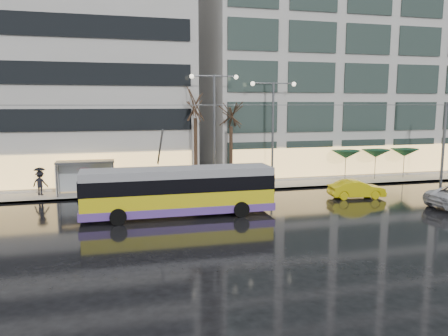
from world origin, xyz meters
name	(u,v)px	position (x,y,z in m)	size (l,w,h in m)	color
ground	(224,225)	(0.00, 0.00, 0.00)	(140.00, 140.00, 0.00)	black
sidewalk	(206,181)	(2.00, 14.00, 0.07)	(80.00, 10.00, 0.15)	gray
kerb	(220,192)	(2.00, 9.05, 0.07)	(80.00, 0.10, 0.15)	slate
building_right	(353,49)	(19.00, 19.00, 12.65)	(32.00, 14.00, 25.00)	#ACAAA5
trolleybus	(179,193)	(-2.17, 2.76, 1.47)	(11.71, 4.61, 5.42)	gold
catenary	(210,140)	(1.00, 7.94, 4.25)	(42.24, 5.12, 7.00)	#595B60
bus_shelter	(80,170)	(-8.38, 10.69, 1.96)	(4.20, 1.60, 2.51)	#595B60
street_lamp_near	(214,115)	(2.00, 10.80, 5.99)	(3.96, 0.36, 9.03)	#595B60
street_lamp_far	(273,118)	(7.00, 10.80, 5.71)	(3.96, 0.36, 8.53)	#595B60
tree_a	(195,101)	(0.50, 11.00, 7.09)	(3.20, 3.20, 8.40)	black
tree_b	(231,110)	(3.50, 11.20, 6.40)	(3.20, 3.20, 7.70)	black
parasol_a	(346,154)	(14.00, 11.00, 2.45)	(2.50, 2.50, 2.65)	#595B60
parasol_b	(376,153)	(17.00, 11.00, 2.45)	(2.50, 2.50, 2.65)	#595B60
parasol_c	(404,153)	(20.00, 11.00, 2.45)	(2.50, 2.50, 2.65)	#595B60
taxi_b	(357,189)	(11.29, 4.66, 0.67)	(1.42, 4.06, 1.34)	#D8C40B
pedestrian_a	(83,177)	(-8.11, 9.40, 1.59)	(1.11, 1.13, 2.19)	black
pedestrian_b	(110,183)	(-6.24, 10.44, 0.90)	(0.73, 0.57, 1.51)	black
pedestrian_c	(40,180)	(-11.28, 10.89, 1.27)	(1.35, 1.07, 2.11)	black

